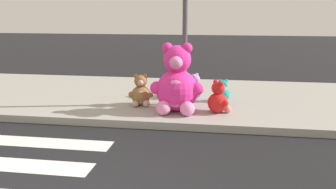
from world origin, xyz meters
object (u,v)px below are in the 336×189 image
at_px(sign_pole, 185,27).
at_px(plush_teal, 223,92).
at_px(plush_yellow, 173,86).
at_px(plush_red, 219,100).
at_px(plush_pink_large, 177,84).
at_px(plush_brown, 141,93).
at_px(plush_lavender, 194,88).

height_order(sign_pole, plush_teal, sign_pole).
xyz_separation_m(plush_yellow, plush_red, (1.10, -1.19, 0.00)).
xyz_separation_m(plush_pink_large, plush_teal, (0.94, 1.00, -0.36)).
distance_m(plush_teal, plush_brown, 1.90).
bearing_deg(plush_red, plush_pink_large, -177.67).
height_order(plush_yellow, plush_lavender, plush_yellow).
height_order(sign_pole, plush_lavender, sign_pole).
bearing_deg(plush_yellow, plush_teal, -10.71).
height_order(plush_red, plush_brown, plush_brown).
xyz_separation_m(plush_yellow, plush_brown, (-0.61, -0.86, 0.02)).
relative_size(plush_pink_large, plush_lavender, 2.36).
distance_m(sign_pole, plush_yellow, 1.60).
bearing_deg(plush_teal, sign_pole, -154.54).
bearing_deg(plush_brown, sign_pole, 14.05).
xyz_separation_m(plush_red, plush_brown, (-1.71, 0.32, 0.01)).
xyz_separation_m(plush_pink_large, plush_lavender, (0.27, 1.18, -0.33)).
relative_size(plush_teal, plush_brown, 0.73).
height_order(plush_red, plush_teal, plush_red).
distance_m(sign_pole, plush_red, 1.71).
relative_size(plush_yellow, plush_brown, 0.95).
bearing_deg(plush_lavender, plush_brown, -143.40).
bearing_deg(sign_pole, plush_lavender, 73.68).
distance_m(plush_yellow, plush_teal, 1.21).
bearing_deg(plush_red, plush_teal, 85.05).
bearing_deg(plush_lavender, plush_teal, -15.43).
distance_m(plush_lavender, plush_brown, 1.39).
relative_size(plush_red, plush_teal, 1.30).
height_order(plush_teal, plush_brown, plush_brown).
height_order(sign_pole, plush_red, sign_pole).
distance_m(plush_pink_large, plush_teal, 1.42).
relative_size(sign_pole, plush_lavender, 5.31).
bearing_deg(plush_brown, plush_red, -10.68).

